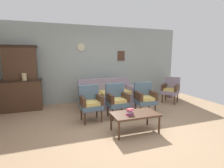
{
  "coord_description": "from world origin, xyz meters",
  "views": [
    {
      "loc": [
        -1.54,
        -3.41,
        1.63
      ],
      "look_at": [
        0.02,
        1.11,
        0.85
      ],
      "focal_mm": 27.17,
      "sensor_mm": 36.0,
      "label": 1
    }
  ],
  "objects_px": {
    "armchair_by_doorway": "(145,97)",
    "side_cabinet": "(23,95)",
    "armchair_row_middle": "(90,102)",
    "book_stack_on_table": "(130,112)",
    "armchair_near_couch_end": "(117,99)",
    "coffee_table": "(135,115)",
    "floor_vase_by_wall": "(170,88)",
    "floral_couch": "(107,97)",
    "vase_on_cabinet": "(24,77)",
    "wingback_chair_by_fireplace": "(171,89)"
  },
  "relations": [
    {
      "from": "coffee_table",
      "to": "side_cabinet",
      "type": "bearing_deg",
      "value": 135.26
    },
    {
      "from": "armchair_near_couch_end",
      "to": "book_stack_on_table",
      "type": "bearing_deg",
      "value": -95.69
    },
    {
      "from": "wingback_chair_by_fireplace",
      "to": "armchair_row_middle",
      "type": "bearing_deg",
      "value": -165.65
    },
    {
      "from": "side_cabinet",
      "to": "wingback_chair_by_fireplace",
      "type": "xyz_separation_m",
      "value": [
        4.84,
        -0.76,
        0.03
      ]
    },
    {
      "from": "armchair_row_middle",
      "to": "book_stack_on_table",
      "type": "bearing_deg",
      "value": -58.99
    },
    {
      "from": "vase_on_cabinet",
      "to": "armchair_by_doorway",
      "type": "relative_size",
      "value": 0.25
    },
    {
      "from": "armchair_row_middle",
      "to": "book_stack_on_table",
      "type": "relative_size",
      "value": 5.79
    },
    {
      "from": "book_stack_on_table",
      "to": "floor_vase_by_wall",
      "type": "bearing_deg",
      "value": 40.22
    },
    {
      "from": "armchair_near_couch_end",
      "to": "coffee_table",
      "type": "distance_m",
      "value": 1.01
    },
    {
      "from": "armchair_by_doorway",
      "to": "floor_vase_by_wall",
      "type": "distance_m",
      "value": 2.47
    },
    {
      "from": "armchair_near_couch_end",
      "to": "coffee_table",
      "type": "xyz_separation_m",
      "value": [
        0.04,
        -1.0,
        -0.12
      ]
    },
    {
      "from": "side_cabinet",
      "to": "vase_on_cabinet",
      "type": "distance_m",
      "value": 0.61
    },
    {
      "from": "vase_on_cabinet",
      "to": "coffee_table",
      "type": "height_order",
      "value": "vase_on_cabinet"
    },
    {
      "from": "armchair_near_couch_end",
      "to": "vase_on_cabinet",
      "type": "bearing_deg",
      "value": 150.75
    },
    {
      "from": "side_cabinet",
      "to": "armchair_near_couch_end",
      "type": "bearing_deg",
      "value": -31.18
    },
    {
      "from": "armchair_row_middle",
      "to": "floor_vase_by_wall",
      "type": "bearing_deg",
      "value": 22.14
    },
    {
      "from": "armchair_row_middle",
      "to": "armchair_near_couch_end",
      "type": "xyz_separation_m",
      "value": [
        0.73,
        0.03,
        0.0
      ]
    },
    {
      "from": "coffee_table",
      "to": "floor_vase_by_wall",
      "type": "xyz_separation_m",
      "value": [
        2.78,
        2.42,
        0.01
      ]
    },
    {
      "from": "armchair_near_couch_end",
      "to": "book_stack_on_table",
      "type": "relative_size",
      "value": 5.79
    },
    {
      "from": "floral_couch",
      "to": "side_cabinet",
      "type": "bearing_deg",
      "value": 168.95
    },
    {
      "from": "side_cabinet",
      "to": "wingback_chair_by_fireplace",
      "type": "bearing_deg",
      "value": -8.92
    },
    {
      "from": "armchair_by_doorway",
      "to": "book_stack_on_table",
      "type": "distance_m",
      "value": 1.38
    },
    {
      "from": "armchair_by_doorway",
      "to": "armchair_row_middle",
      "type": "bearing_deg",
      "value": 179.35
    },
    {
      "from": "armchair_near_couch_end",
      "to": "floor_vase_by_wall",
      "type": "relative_size",
      "value": 1.16
    },
    {
      "from": "floral_couch",
      "to": "armchair_near_couch_end",
      "type": "xyz_separation_m",
      "value": [
        -0.05,
        -1.02,
        0.17
      ]
    },
    {
      "from": "armchair_by_doorway",
      "to": "wingback_chair_by_fireplace",
      "type": "bearing_deg",
      "value": 27.93
    },
    {
      "from": "side_cabinet",
      "to": "coffee_table",
      "type": "height_order",
      "value": "side_cabinet"
    },
    {
      "from": "armchair_near_couch_end",
      "to": "wingback_chair_by_fireplace",
      "type": "height_order",
      "value": "same"
    },
    {
      "from": "armchair_by_doorway",
      "to": "side_cabinet",
      "type": "bearing_deg",
      "value": 154.88
    },
    {
      "from": "side_cabinet",
      "to": "armchair_by_doorway",
      "type": "relative_size",
      "value": 1.28
    },
    {
      "from": "wingback_chair_by_fireplace",
      "to": "vase_on_cabinet",
      "type": "bearing_deg",
      "value": 172.94
    },
    {
      "from": "vase_on_cabinet",
      "to": "armchair_by_doorway",
      "type": "distance_m",
      "value": 3.55
    },
    {
      "from": "floral_couch",
      "to": "armchair_near_couch_end",
      "type": "height_order",
      "value": "same"
    },
    {
      "from": "book_stack_on_table",
      "to": "vase_on_cabinet",
      "type": "bearing_deg",
      "value": 133.61
    },
    {
      "from": "armchair_row_middle",
      "to": "wingback_chair_by_fireplace",
      "type": "relative_size",
      "value": 1.0
    },
    {
      "from": "coffee_table",
      "to": "book_stack_on_table",
      "type": "xyz_separation_m",
      "value": [
        -0.15,
        -0.06,
        0.11
      ]
    },
    {
      "from": "armchair_row_middle",
      "to": "armchair_by_doorway",
      "type": "xyz_separation_m",
      "value": [
        1.55,
        -0.02,
        0.0
      ]
    },
    {
      "from": "armchair_row_middle",
      "to": "floral_couch",
      "type": "bearing_deg",
      "value": 53.57
    },
    {
      "from": "armchair_row_middle",
      "to": "armchair_by_doorway",
      "type": "height_order",
      "value": "same"
    },
    {
      "from": "floral_couch",
      "to": "book_stack_on_table",
      "type": "distance_m",
      "value": 2.09
    },
    {
      "from": "vase_on_cabinet",
      "to": "coffee_table",
      "type": "xyz_separation_m",
      "value": [
        2.43,
        -2.34,
        -0.67
      ]
    },
    {
      "from": "side_cabinet",
      "to": "armchair_near_couch_end",
      "type": "xyz_separation_m",
      "value": [
        2.5,
        -1.51,
        0.03
      ]
    },
    {
      "from": "coffee_table",
      "to": "floor_vase_by_wall",
      "type": "distance_m",
      "value": 3.68
    },
    {
      "from": "armchair_near_couch_end",
      "to": "armchair_by_doorway",
      "type": "distance_m",
      "value": 0.83
    },
    {
      "from": "armchair_near_couch_end",
      "to": "floor_vase_by_wall",
      "type": "bearing_deg",
      "value": 26.62
    },
    {
      "from": "vase_on_cabinet",
      "to": "armchair_row_middle",
      "type": "xyz_separation_m",
      "value": [
        1.67,
        -1.37,
        -0.54
      ]
    },
    {
      "from": "vase_on_cabinet",
      "to": "floral_couch",
      "type": "distance_m",
      "value": 2.56
    },
    {
      "from": "armchair_by_doorway",
      "to": "book_stack_on_table",
      "type": "bearing_deg",
      "value": -132.61
    },
    {
      "from": "armchair_row_middle",
      "to": "coffee_table",
      "type": "xyz_separation_m",
      "value": [
        0.77,
        -0.97,
        -0.12
      ]
    },
    {
      "from": "side_cabinet",
      "to": "armchair_by_doorway",
      "type": "bearing_deg",
      "value": -25.12
    }
  ]
}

